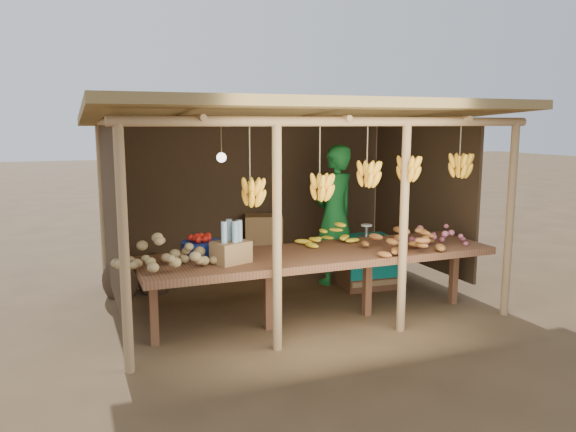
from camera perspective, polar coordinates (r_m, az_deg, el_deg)
name	(u,v)px	position (r m, az deg, el deg)	size (l,w,h in m)	color
ground	(288,298)	(7.19, 0.00, -8.28)	(60.00, 60.00, 0.00)	brown
stall_structure	(294,147)	(6.78, 0.59, 7.06)	(4.70, 3.50, 2.43)	#A88257
counter	(320,257)	(6.15, 3.24, -4.20)	(3.90, 1.05, 0.80)	brown
potato_heap	(167,250)	(5.50, -12.15, -3.42)	(0.97, 0.58, 0.37)	#9E8351
sweet_potato_heap	(406,233)	(6.36, 11.90, -1.75)	(0.88, 0.53, 0.35)	#A16029
onion_heap	(440,229)	(6.69, 15.17, -1.32)	(0.73, 0.44, 0.35)	#AC5366
banana_pile	(327,229)	(6.55, 3.94, -1.28)	(0.59, 0.35, 0.35)	yellow
tomato_basin	(202,247)	(6.02, -8.77, -3.09)	(0.43, 0.43, 0.22)	navy
bottle_box	(231,246)	(5.65, -5.83, -3.09)	(0.42, 0.37, 0.43)	#9F7547
vendor	(335,215)	(7.68, 4.75, 0.12)	(0.69, 0.46, 1.90)	#186D2B
tarp_crate	(365,260)	(7.64, 7.86, -4.49)	(0.79, 0.69, 0.88)	brown
carton_stack	(251,250)	(8.15, -3.78, -3.43)	(1.21, 0.54, 0.86)	#9F7547
burlap_sacks	(138,274)	(7.51, -15.03, -5.68)	(0.89, 0.46, 0.63)	#43301F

